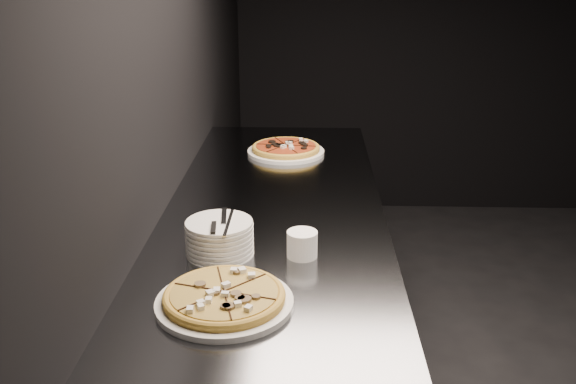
{
  "coord_description": "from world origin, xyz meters",
  "views": [
    {
      "loc": [
        -2.01,
        -1.89,
        1.73
      ],
      "look_at": [
        -2.08,
        0.04,
        1.01
      ],
      "focal_mm": 40.0,
      "sensor_mm": 36.0,
      "label": 1
    }
  ],
  "objects_px": {
    "pizza_mushroom": "(224,298)",
    "counter": "(273,346)",
    "ramekin": "(302,243)",
    "cutlery": "(221,223)",
    "pizza_tomato": "(286,149)",
    "plate_stack": "(220,238)"
  },
  "relations": [
    {
      "from": "plate_stack",
      "to": "pizza_mushroom",
      "type": "bearing_deg",
      "value": -80.25
    },
    {
      "from": "pizza_mushroom",
      "to": "counter",
      "type": "bearing_deg",
      "value": 80.32
    },
    {
      "from": "counter",
      "to": "ramekin",
      "type": "relative_size",
      "value": 27.86
    },
    {
      "from": "cutlery",
      "to": "ramekin",
      "type": "relative_size",
      "value": 2.35
    },
    {
      "from": "plate_stack",
      "to": "pizza_tomato",
      "type": "bearing_deg",
      "value": 81.28
    },
    {
      "from": "counter",
      "to": "pizza_mushroom",
      "type": "xyz_separation_m",
      "value": [
        -0.09,
        -0.51,
        0.48
      ]
    },
    {
      "from": "cutlery",
      "to": "counter",
      "type": "bearing_deg",
      "value": 55.29
    },
    {
      "from": "pizza_tomato",
      "to": "plate_stack",
      "type": "xyz_separation_m",
      "value": [
        -0.15,
        -0.99,
        0.03
      ]
    },
    {
      "from": "pizza_mushroom",
      "to": "plate_stack",
      "type": "distance_m",
      "value": 0.3
    },
    {
      "from": "pizza_tomato",
      "to": "plate_stack",
      "type": "relative_size",
      "value": 1.73
    },
    {
      "from": "counter",
      "to": "pizza_tomato",
      "type": "height_order",
      "value": "pizza_tomato"
    },
    {
      "from": "pizza_mushroom",
      "to": "ramekin",
      "type": "distance_m",
      "value": 0.34
    },
    {
      "from": "pizza_tomato",
      "to": "cutlery",
      "type": "bearing_deg",
      "value": -98.17
    },
    {
      "from": "pizza_mushroom",
      "to": "ramekin",
      "type": "height_order",
      "value": "ramekin"
    },
    {
      "from": "ramekin",
      "to": "plate_stack",
      "type": "bearing_deg",
      "value": 177.64
    },
    {
      "from": "counter",
      "to": "cutlery",
      "type": "bearing_deg",
      "value": -118.74
    },
    {
      "from": "counter",
      "to": "pizza_tomato",
      "type": "xyz_separation_m",
      "value": [
        0.02,
        0.77,
        0.48
      ]
    },
    {
      "from": "pizza_tomato",
      "to": "plate_stack",
      "type": "height_order",
      "value": "plate_stack"
    },
    {
      "from": "counter",
      "to": "pizza_mushroom",
      "type": "height_order",
      "value": "pizza_mushroom"
    },
    {
      "from": "pizza_tomato",
      "to": "cutlery",
      "type": "xyz_separation_m",
      "value": [
        -0.14,
        -1.01,
        0.08
      ]
    },
    {
      "from": "cutlery",
      "to": "plate_stack",
      "type": "bearing_deg",
      "value": 111.65
    },
    {
      "from": "plate_stack",
      "to": "ramekin",
      "type": "height_order",
      "value": "plate_stack"
    }
  ]
}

